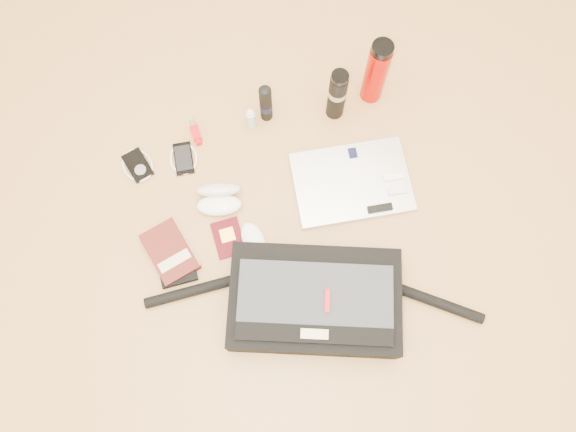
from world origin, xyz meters
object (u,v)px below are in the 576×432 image
Objects in this scene: thermos_red at (376,72)px; messenger_bag at (314,301)px; book at (170,252)px; laptop at (352,183)px; thermos_black at (337,95)px.

messenger_bag is at bearing -127.56° from thermos_red.
messenger_bag is at bearing -51.25° from book.
messenger_bag is 0.42m from laptop.
thermos_red is at bearing 6.99° from thermos_black.
messenger_bag is 4.65× the size of book.
thermos_red is at bearing 67.36° from laptop.
laptop is (0.27, 0.32, -0.05)m from messenger_bag.
book is 0.89× the size of thermos_black.
thermos_black reaches higher than book.
laptop is at bearing -124.25° from thermos_red.
book is (-0.36, 0.31, -0.05)m from messenger_bag.
thermos_black is 0.15m from thermos_red.
thermos_red is at bearing 76.58° from messenger_bag.
messenger_bag is 0.76m from thermos_red.
laptop is 0.29m from thermos_black.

